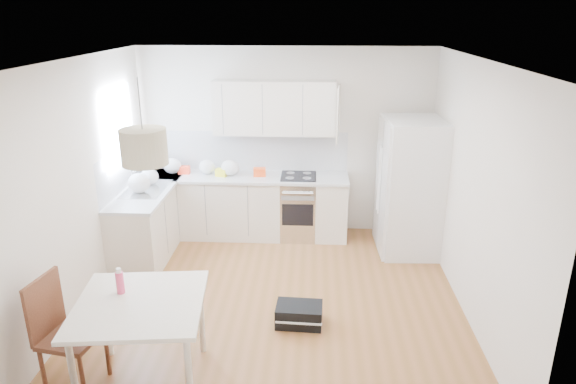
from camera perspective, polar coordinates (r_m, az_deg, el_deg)
The scene contains 29 objects.
floor at distance 6.06m, azimuth -1.36°, elevation -11.81°, with size 4.20×4.20×0.00m, color brown.
ceiling at distance 5.20m, azimuth -1.61°, elevation 14.52°, with size 4.20×4.20×0.00m, color white.
wall_back at distance 7.50m, azimuth -0.26°, elevation 5.59°, with size 4.20×4.20×0.00m, color beige.
wall_left at distance 6.02m, azimuth -21.84°, elevation 0.64°, with size 4.20×4.20×0.00m, color beige.
wall_right at distance 5.73m, azimuth 19.97°, elevation -0.04°, with size 4.20×4.20×0.00m, color beige.
window_glassblock at distance 6.93m, azimuth -18.35°, elevation 6.85°, with size 0.02×1.00×1.00m, color #BFE0F9.
cabinets_back at distance 7.54m, azimuth -4.93°, elevation -1.65°, with size 3.00×0.60×0.88m, color silver.
cabinets_left at distance 7.26m, azimuth -15.01°, elevation -3.13°, with size 0.60×1.80×0.88m, color silver.
counter_back at distance 7.39m, azimuth -5.04°, elevation 1.68°, with size 3.02×0.64×0.04m, color silver.
counter_left at distance 7.10m, azimuth -15.33°, elevation 0.30°, with size 0.64×1.82×0.04m, color silver.
backsplash_back at distance 7.58m, azimuth -4.81°, elevation 4.59°, with size 3.00×0.01×0.58m, color silver.
backsplash_left at distance 7.11m, azimuth -17.80°, elevation 2.70°, with size 0.01×1.80×0.58m, color silver.
upper_cabinets at distance 7.24m, azimuth -1.54°, elevation 9.34°, with size 1.70×0.32×0.75m, color silver.
range_oven at distance 7.48m, azimuth 1.15°, elevation -1.77°, with size 0.50×0.61×0.88m, color silver, non-canonical shape.
sink at distance 7.05m, azimuth -15.46°, elevation 0.28°, with size 0.50×0.80×0.16m, color silver, non-canonical shape.
refrigerator at distance 7.10m, azimuth 13.48°, elevation 0.58°, with size 0.87×0.92×1.83m, color white, non-canonical shape.
dining_table at distance 4.63m, azimuth -16.09°, elevation -12.68°, with size 1.17×1.17×0.84m.
dining_chair at distance 4.93m, azimuth -22.92°, elevation -14.40°, with size 0.44×0.44×1.05m, color #442314, non-canonical shape.
drink_bottle at distance 4.71m, azimuth -18.19°, elevation -9.35°, with size 0.07×0.07×0.24m, color #D53B60.
gym_bag at distance 5.59m, azimuth 1.24°, elevation -13.45°, with size 0.48×0.32×0.22m, color black.
pendant_lamp at distance 4.04m, azimuth -15.72°, elevation 4.85°, with size 0.35×0.35×0.27m, color beige.
grocery_bag_a at distance 7.60m, azimuth -12.72°, elevation 2.85°, with size 0.26×0.22×0.23m, color white.
grocery_bag_b at distance 7.49m, azimuth -8.98°, elevation 2.77°, with size 0.23×0.20×0.21m, color white.
grocery_bag_c at distance 7.37m, azimuth -6.46°, elevation 2.69°, with size 0.26×0.22×0.23m, color white.
grocery_bag_d at distance 7.20m, azimuth -15.14°, elevation 1.67°, with size 0.24×0.21×0.22m, color white.
grocery_bag_e at distance 6.90m, azimuth -16.22°, elevation 0.96°, with size 0.29×0.24×0.26m, color white.
snack_orange at distance 7.33m, azimuth -3.18°, elevation 2.23°, with size 0.17×0.11×0.12m, color #FF4B16.
snack_yellow at distance 7.38m, azimuth -7.41°, elevation 2.17°, with size 0.16×0.10×0.11m, color yellow.
snack_red at distance 7.58m, azimuth -11.46°, elevation 2.42°, with size 0.16×0.10×0.11m, color red.
Camera 1 is at (0.41, -5.17, 3.15)m, focal length 32.00 mm.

